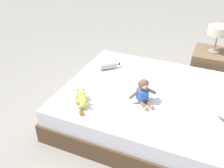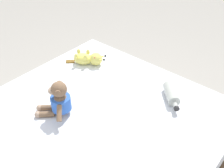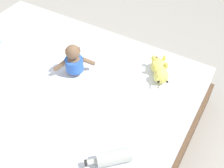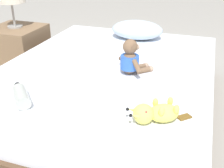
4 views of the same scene
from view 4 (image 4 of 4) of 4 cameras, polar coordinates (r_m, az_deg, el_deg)
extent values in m
plane|color=#9E998E|center=(2.17, -0.65, -5.13)|extent=(16.00, 16.00, 0.00)
cube|color=brown|center=(2.12, -0.67, -2.81)|extent=(1.48, 1.90, 0.20)
cube|color=white|center=(2.04, -0.69, 1.74)|extent=(1.43, 1.84, 0.17)
ellipsoid|color=silver|center=(2.58, 5.12, 10.94)|extent=(0.47, 0.33, 0.16)
ellipsoid|color=brown|center=(1.84, 3.61, 4.33)|extent=(0.15, 0.15, 0.15)
cylinder|color=blue|center=(1.84, 3.62, 4.48)|extent=(0.17, 0.17, 0.09)
sphere|color=brown|center=(1.80, 3.71, 7.60)|extent=(0.10, 0.10, 0.10)
ellipsoid|color=tan|center=(1.82, 4.85, 7.55)|extent=(0.08, 0.08, 0.04)
sphere|color=black|center=(1.83, 4.53, 8.18)|extent=(0.01, 0.01, 0.01)
sphere|color=black|center=(1.80, 5.08, 7.85)|extent=(0.01, 0.01, 0.01)
cylinder|color=brown|center=(1.84, 3.05, 8.38)|extent=(0.03, 0.03, 0.03)
cylinder|color=brown|center=(1.76, 4.43, 7.53)|extent=(0.03, 0.03, 0.03)
cylinder|color=brown|center=(1.92, 2.28, 5.59)|extent=(0.09, 0.09, 0.08)
cylinder|color=brown|center=(1.76, 5.09, 3.56)|extent=(0.09, 0.09, 0.08)
cylinder|color=brown|center=(1.93, 5.65, 3.50)|extent=(0.10, 0.09, 0.04)
cylinder|color=brown|center=(1.88, 6.55, 2.85)|extent=(0.10, 0.09, 0.04)
sphere|color=tan|center=(1.95, 6.92, 3.73)|extent=(0.04, 0.04, 0.04)
sphere|color=tan|center=(1.91, 7.85, 3.09)|extent=(0.04, 0.04, 0.04)
ellipsoid|color=#EAE066|center=(1.37, 10.47, -5.81)|extent=(0.19, 0.17, 0.08)
sphere|color=#EAE066|center=(1.34, 6.40, -6.07)|extent=(0.10, 0.10, 0.10)
cone|color=#EAE066|center=(1.30, 5.00, -6.56)|extent=(0.07, 0.06, 0.05)
sphere|color=black|center=(1.29, 3.81, -6.42)|extent=(0.02, 0.02, 0.02)
cone|color=#EAE066|center=(1.34, 4.33, -5.30)|extent=(0.07, 0.06, 0.05)
sphere|color=black|center=(1.33, 3.18, -5.14)|extent=(0.02, 0.02, 0.02)
sphere|color=red|center=(1.30, 6.86, -5.73)|extent=(0.02, 0.02, 0.02)
sphere|color=red|center=(1.35, 6.07, -4.41)|extent=(0.02, 0.02, 0.02)
ellipsoid|color=#EAE066|center=(1.31, 10.05, -5.53)|extent=(0.04, 0.04, 0.05)
ellipsoid|color=#EAE066|center=(1.38, 8.81, -3.74)|extent=(0.04, 0.04, 0.05)
ellipsoid|color=#EAE066|center=(1.34, 12.98, -5.04)|extent=(0.04, 0.04, 0.05)
ellipsoid|color=#EAE066|center=(1.40, 11.75, -3.47)|extent=(0.04, 0.04, 0.05)
cube|color=brown|center=(1.44, 14.46, -6.53)|extent=(0.08, 0.08, 0.01)
cylinder|color=#B7BCB2|center=(1.58, -17.97, -2.43)|extent=(0.18, 0.18, 0.08)
cylinder|color=#B7BCB2|center=(1.68, -18.52, -0.71)|extent=(0.05, 0.06, 0.03)
cylinder|color=black|center=(1.71, -18.66, -0.26)|extent=(0.04, 0.03, 0.03)
cube|color=#846647|center=(2.93, -18.47, 6.77)|extent=(0.47, 0.47, 0.43)
cylinder|color=gray|center=(2.87, -19.12, 11.00)|extent=(0.14, 0.14, 0.02)
cylinder|color=gray|center=(2.84, -19.46, 13.22)|extent=(0.02, 0.02, 0.22)
camera|label=1|loc=(2.68, 61.53, 28.47)|focal=40.11mm
camera|label=2|loc=(2.78, -15.25, 33.29)|focal=41.70mm
camera|label=3|loc=(1.76, -55.74, 35.37)|focal=44.32mm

